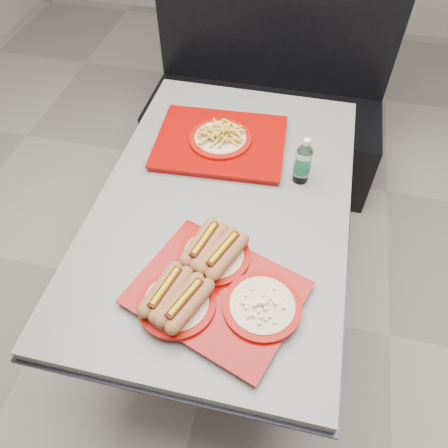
% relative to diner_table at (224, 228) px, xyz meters
% --- Properties ---
extents(ground, '(6.00, 6.00, 0.00)m').
position_rel_diner_table_xyz_m(ground, '(0.00, 0.00, -0.58)').
color(ground, gray).
rests_on(ground, ground).
extents(diner_table, '(0.92, 1.42, 0.75)m').
position_rel_diner_table_xyz_m(diner_table, '(0.00, 0.00, 0.00)').
color(diner_table, black).
rests_on(diner_table, ground).
extents(booth_bench, '(1.30, 0.57, 1.35)m').
position_rel_diner_table_xyz_m(booth_bench, '(0.00, 1.09, -0.18)').
color(booth_bench, black).
rests_on(booth_bench, ground).
extents(tray_near, '(0.57, 0.51, 0.10)m').
position_rel_diner_table_xyz_m(tray_near, '(0.05, -0.39, 0.20)').
color(tray_near, '#8C0703').
rests_on(tray_near, diner_table).
extents(tray_far, '(0.54, 0.43, 0.10)m').
position_rel_diner_table_xyz_m(tray_far, '(-0.08, 0.29, 0.19)').
color(tray_far, '#8C0703').
rests_on(tray_far, diner_table).
extents(water_bottle, '(0.06, 0.06, 0.19)m').
position_rel_diner_table_xyz_m(water_bottle, '(0.26, 0.16, 0.25)').
color(water_bottle, silver).
rests_on(water_bottle, diner_table).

